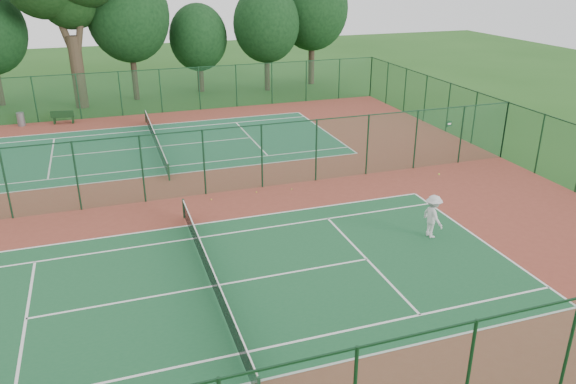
# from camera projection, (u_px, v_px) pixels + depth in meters

# --- Properties ---
(ground) EXTENTS (120.00, 120.00, 0.00)m
(ground) POSITION_uv_depth(u_px,v_px,m) (176.00, 198.00, 28.83)
(ground) COLOR #24551A
(ground) RESTS_ON ground
(red_pad) EXTENTS (40.00, 36.00, 0.01)m
(red_pad) POSITION_uv_depth(u_px,v_px,m) (176.00, 198.00, 28.83)
(red_pad) COLOR brown
(red_pad) RESTS_ON ground
(court_near) EXTENTS (23.77, 10.97, 0.01)m
(court_near) POSITION_uv_depth(u_px,v_px,m) (212.00, 286.00, 20.94)
(court_near) COLOR #1B562F
(court_near) RESTS_ON red_pad
(court_far) EXTENTS (23.77, 10.97, 0.01)m
(court_far) POSITION_uv_depth(u_px,v_px,m) (156.00, 147.00, 36.70)
(court_far) COLOR #1D5E3C
(court_far) RESTS_ON red_pad
(fence_north) EXTENTS (40.00, 0.09, 3.50)m
(fence_north) POSITION_uv_depth(u_px,v_px,m) (141.00, 92.00, 43.91)
(fence_north) COLOR #1A4E2B
(fence_north) RESTS_ON ground
(fence_east) EXTENTS (0.09, 36.00, 3.50)m
(fence_east) POSITION_uv_depth(u_px,v_px,m) (504.00, 130.00, 34.11)
(fence_east) COLOR #1C5430
(fence_east) RESTS_ON ground
(fence_divider) EXTENTS (40.00, 0.09, 3.50)m
(fence_divider) POSITION_uv_depth(u_px,v_px,m) (174.00, 166.00, 28.16)
(fence_divider) COLOR #1B522F
(fence_divider) RESTS_ON ground
(tennis_net_near) EXTENTS (0.10, 12.90, 0.97)m
(tennis_net_near) POSITION_uv_depth(u_px,v_px,m) (211.00, 274.00, 20.74)
(tennis_net_near) COLOR #163C24
(tennis_net_near) RESTS_ON ground
(tennis_net_far) EXTENTS (0.10, 12.90, 0.97)m
(tennis_net_far) POSITION_uv_depth(u_px,v_px,m) (155.00, 139.00, 36.50)
(tennis_net_far) COLOR #13361C
(tennis_net_far) RESTS_ON ground
(player_near) EXTENTS (0.79, 1.29, 1.95)m
(player_near) POSITION_uv_depth(u_px,v_px,m) (433.00, 216.00, 24.38)
(player_near) COLOR silver
(player_near) RESTS_ON court_near
(trash_bin) EXTENTS (0.71, 0.71, 0.98)m
(trash_bin) POSITION_uv_depth(u_px,v_px,m) (21.00, 119.00, 41.25)
(trash_bin) COLOR slate
(trash_bin) RESTS_ON red_pad
(bench) EXTENTS (1.70, 0.73, 1.02)m
(bench) POSITION_uv_depth(u_px,v_px,m) (63.00, 117.00, 41.78)
(bench) COLOR black
(bench) RESTS_ON red_pad
(stray_ball_a) EXTENTS (0.06, 0.06, 0.06)m
(stray_ball_a) POSITION_uv_depth(u_px,v_px,m) (292.00, 189.00, 29.82)
(stray_ball_a) COLOR #A6C12C
(stray_ball_a) RESTS_ON red_pad
(stray_ball_b) EXTENTS (0.07, 0.07, 0.07)m
(stray_ball_b) POSITION_uv_depth(u_px,v_px,m) (256.00, 192.00, 29.43)
(stray_ball_b) COLOR #CCDE33
(stray_ball_b) RESTS_ON red_pad
(stray_ball_c) EXTENTS (0.06, 0.06, 0.06)m
(stray_ball_c) POSITION_uv_depth(u_px,v_px,m) (211.00, 199.00, 28.52)
(stray_ball_c) COLOR yellow
(stray_ball_c) RESTS_ON red_pad
(evergreen_row) EXTENTS (39.00, 5.00, 12.00)m
(evergreen_row) POSITION_uv_depth(u_px,v_px,m) (142.00, 97.00, 50.20)
(evergreen_row) COLOR black
(evergreen_row) RESTS_ON ground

